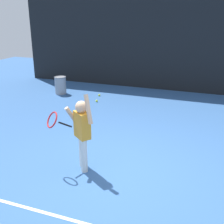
% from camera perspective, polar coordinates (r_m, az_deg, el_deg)
% --- Properties ---
extents(ground_plane, '(20.00, 20.00, 0.00)m').
position_cam_1_polar(ground_plane, '(4.82, 0.74, -12.15)').
color(ground_plane, '#335B93').
extents(court_line_baseline, '(9.00, 0.05, 0.00)m').
position_cam_1_polar(court_line_baseline, '(3.88, -6.06, -21.22)').
color(court_line_baseline, white).
rests_on(court_line_baseline, ground).
extents(back_fence_windscreen, '(11.00, 0.08, 3.45)m').
position_cam_1_polar(back_fence_windscreen, '(9.63, 12.65, 14.25)').
color(back_fence_windscreen, black).
rests_on(back_fence_windscreen, ground).
extents(fence_post_0, '(0.09, 0.09, 3.60)m').
position_cam_1_polar(fence_post_0, '(11.72, -15.09, 15.29)').
color(fence_post_0, slate).
rests_on(fence_post_0, ground).
extents(fence_post_1, '(0.09, 0.09, 3.60)m').
position_cam_1_polar(fence_post_1, '(9.69, 12.74, 14.72)').
color(fence_post_1, slate).
rests_on(fence_post_1, ground).
extents(tennis_player, '(0.89, 0.51, 1.35)m').
position_cam_1_polar(tennis_player, '(4.65, -6.24, -3.43)').
color(tennis_player, silver).
rests_on(tennis_player, ground).
extents(ball_hopper, '(0.38, 0.38, 0.56)m').
position_cam_1_polar(ball_hopper, '(9.37, -10.29, 5.35)').
color(ball_hopper, gray).
rests_on(ball_hopper, ground).
extents(tennis_ball_1, '(0.07, 0.07, 0.07)m').
position_cam_1_polar(tennis_ball_1, '(9.02, -2.57, 3.41)').
color(tennis_ball_1, '#CCE033').
rests_on(tennis_ball_1, ground).
extents(tennis_ball_2, '(0.07, 0.07, 0.07)m').
position_cam_1_polar(tennis_ball_2, '(8.42, -3.09, 2.24)').
color(tennis_ball_2, '#CCE033').
rests_on(tennis_ball_2, ground).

